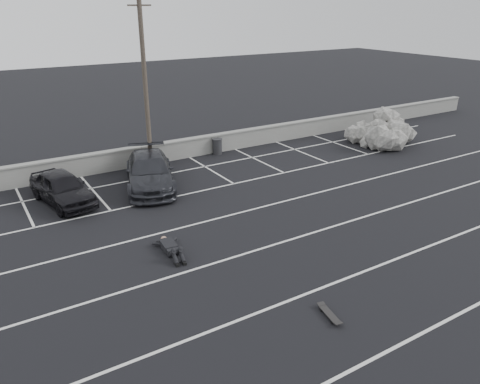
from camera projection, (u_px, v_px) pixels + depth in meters
ground at (353, 276)px, 14.84m from camera, size 120.00×120.00×0.00m
seawall at (171, 150)px, 25.68m from camera, size 50.00×0.45×1.06m
stall_lines at (271, 225)px, 18.28m from camera, size 36.00×20.05×0.01m
car_left at (62, 188)px, 20.04m from camera, size 2.40×4.31×1.39m
car_right at (150, 171)px, 21.81m from camera, size 3.65×5.60×1.51m
utility_pole at (145, 85)px, 22.89m from camera, size 1.14×0.23×8.53m
trash_bin at (217, 146)px, 26.69m from camera, size 0.71×0.71×0.91m
riprap_pile at (385, 135)px, 28.48m from camera, size 4.90×4.40×1.47m
person at (168, 243)px, 16.38m from camera, size 1.43×2.70×0.51m
skateboard at (330, 314)px, 12.88m from camera, size 0.38×0.89×0.10m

